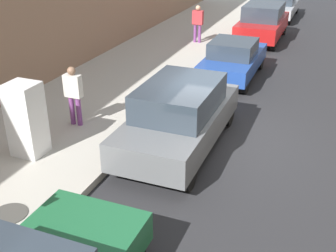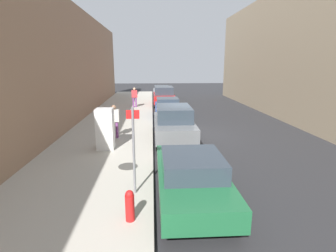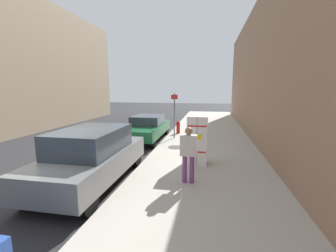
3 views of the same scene
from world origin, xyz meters
The scene contains 10 objects.
ground_plane centered at (0.00, 0.00, 0.00)m, with size 80.00×80.00×0.00m, color #28282B.
sidewalk_slab centered at (-4.20, 0.00, 0.09)m, with size 4.71×44.00×0.18m, color #B2ADA0.
discarded_refrigerator centered at (-3.90, -2.68, 1.07)m, with size 0.73×0.68×1.79m.
manhole_cover centered at (-2.76, -4.82, 0.19)m, with size 0.70×0.70×0.02m, color #47443F.
pedestrian_walking_far centered at (-3.75, -0.90, 1.14)m, with size 0.48×0.22×1.67m.
pedestrian_standing_near centered at (-3.37, 8.73, 1.16)m, with size 0.49×0.23×1.68m.
parked_suv_gray centered at (-0.77, -0.74, 0.88)m, with size 1.94×4.61×1.73m.
parked_hatchback_blue centered at (-0.77, 4.97, 0.74)m, with size 1.75×3.98×1.45m.
parked_suv_red centered at (-0.77, 10.87, 0.91)m, with size 1.91×4.48×1.76m.
parked_sedan_silver centered at (-0.77, 16.61, 0.73)m, with size 1.88×4.77×1.39m.
Camera 1 is at (2.50, -9.78, 5.28)m, focal length 45.00 mm.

